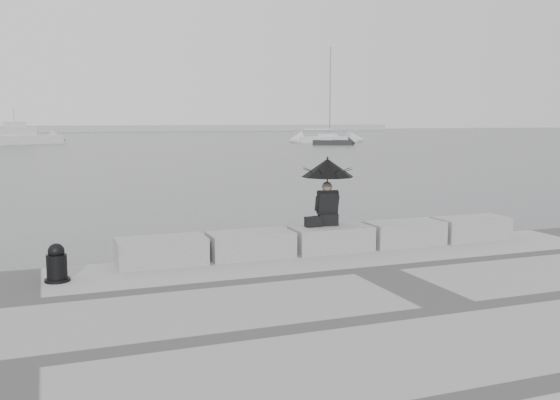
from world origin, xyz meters
name	(u,v)px	position (x,y,z in m)	size (l,w,h in m)	color
ground	(321,270)	(0.00, 0.00, 0.00)	(360.00, 360.00, 0.00)	#414446
stone_block_far_left	(162,251)	(-3.40, -0.45, 0.75)	(1.60, 0.80, 0.50)	gray
stone_block_left	(251,245)	(-1.70, -0.45, 0.75)	(1.60, 0.80, 0.50)	gray
stone_block_centre	(331,239)	(0.00, -0.45, 0.75)	(1.60, 0.80, 0.50)	gray
stone_block_right	(404,233)	(1.70, -0.45, 0.75)	(1.60, 0.80, 0.50)	gray
stone_block_far_right	(471,229)	(3.40, -0.45, 0.75)	(1.60, 0.80, 0.50)	gray
seated_person	(328,177)	(0.00, -0.25, 1.98)	(1.07, 1.07, 1.39)	black
bag	(313,222)	(-0.35, -0.34, 1.10)	(0.32, 0.18, 0.20)	black
mooring_bollard	(57,266)	(-5.21, -1.05, 0.77)	(0.41, 0.41, 0.64)	black
distant_landmass	(31,129)	(-8.14, 154.51, 0.90)	(180.00, 8.00, 2.80)	#9B9EA0
sailboat_right	(326,139)	(30.77, 66.05, 0.52)	(8.06, 3.44, 12.90)	silver
motor_cruiser	(23,137)	(-7.82, 74.36, 0.89)	(9.88, 5.82, 4.50)	silver
small_motorboat	(332,142)	(28.12, 58.54, 0.32)	(5.02, 3.61, 1.10)	black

